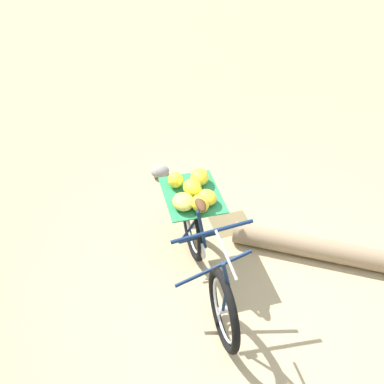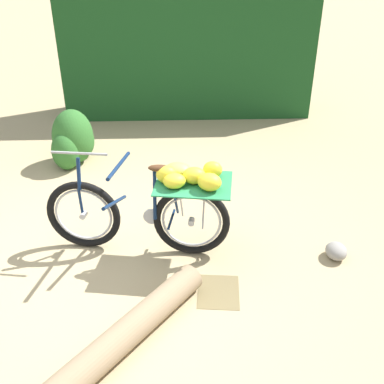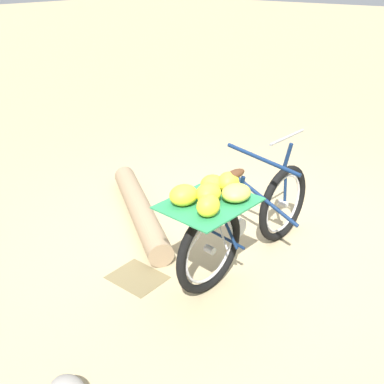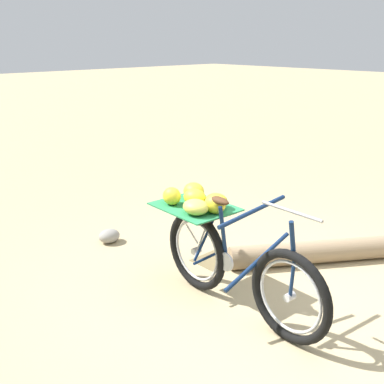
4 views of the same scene
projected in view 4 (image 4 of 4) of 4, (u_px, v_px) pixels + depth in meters
ground_plane at (272, 315)px, 3.92m from camera, size 60.00×60.00×0.00m
bicycle at (225, 248)px, 3.94m from camera, size 0.71×1.79×1.03m
fallen_log at (316, 252)px, 4.82m from camera, size 1.62×1.17×0.23m
path_stone at (109, 236)px, 5.31m from camera, size 0.24×0.20×0.15m
leaf_litter_patch at (217, 259)px, 4.91m from camera, size 0.44×0.36×0.01m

